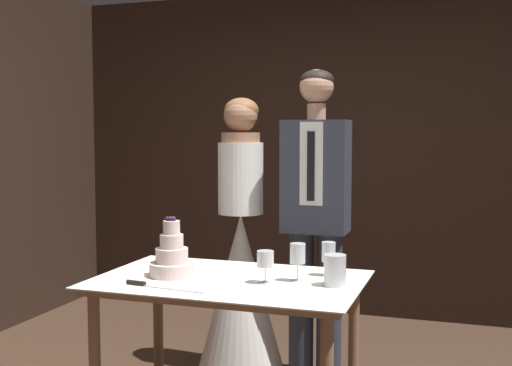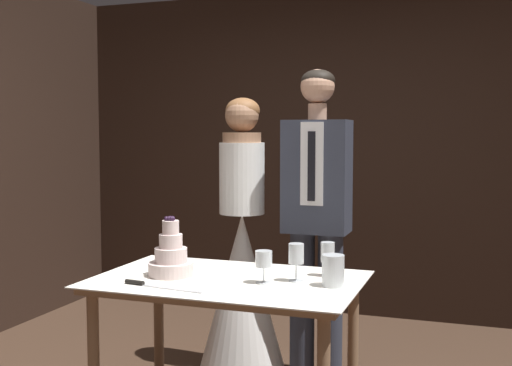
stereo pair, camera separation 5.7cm
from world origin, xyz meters
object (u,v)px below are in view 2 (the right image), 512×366
object	(u,v)px
bride	(242,270)
wine_glass_middle	(328,254)
wine_glass_near	(296,255)
wine_glass_far	(264,260)
groom	(317,210)
cake_knife	(148,285)
hurricane_candle	(333,271)
tiered_cake	(171,258)
cake_table	(228,297)

from	to	relation	value
bride	wine_glass_middle	bearing A→B (deg)	-41.50
wine_glass_middle	bride	xyz separation A→B (m)	(-0.68, 0.61, -0.25)
wine_glass_near	bride	world-z (taller)	bride
wine_glass_far	bride	xyz separation A→B (m)	(-0.43, 0.85, -0.26)
groom	wine_glass_middle	bearing A→B (deg)	-70.97
cake_knife	groom	distance (m)	1.24
cake_knife	hurricane_candle	bearing A→B (deg)	26.45
cake_knife	wine_glass_near	size ratio (longest dim) A/B	2.28
tiered_cake	bride	size ratio (longest dim) A/B	0.18
cake_knife	wine_glass_middle	world-z (taller)	wine_glass_middle
wine_glass_middle	hurricane_candle	bearing A→B (deg)	-70.08
wine_glass_far	tiered_cake	bearing A→B (deg)	-179.52
bride	groom	size ratio (longest dim) A/B	0.92
cake_table	wine_glass_middle	xyz separation A→B (m)	(0.45, 0.22, 0.20)
hurricane_candle	bride	bearing A→B (deg)	133.21
tiered_cake	wine_glass_middle	xyz separation A→B (m)	(0.74, 0.25, 0.02)
wine_glass_far	bride	world-z (taller)	bride
wine_glass_near	cake_table	bearing A→B (deg)	-170.25
cake_table	wine_glass_middle	bearing A→B (deg)	26.20
wine_glass_near	groom	xyz separation A→B (m)	(-0.09, 0.77, 0.12)
wine_glass_far	hurricane_candle	bearing A→B (deg)	8.74
cake_knife	tiered_cake	bearing A→B (deg)	97.08
wine_glass_near	hurricane_candle	bearing A→B (deg)	-11.15
wine_glass_near	groom	distance (m)	0.78
cake_knife	groom	size ratio (longest dim) A/B	0.23
tiered_cake	bride	xyz separation A→B (m)	(0.05, 0.86, -0.23)
cake_table	bride	size ratio (longest dim) A/B	0.77
cake_table	bride	bearing A→B (deg)	106.08
wine_glass_middle	hurricane_candle	world-z (taller)	wine_glass_middle
tiered_cake	hurricane_candle	distance (m)	0.81
cake_table	wine_glass_near	distance (m)	0.40
tiered_cake	cake_knife	bearing A→B (deg)	-89.73
hurricane_candle	wine_glass_far	bearing A→B (deg)	-171.26
wine_glass_middle	tiered_cake	bearing A→B (deg)	-161.03
wine_glass_near	bride	xyz separation A→B (m)	(-0.57, 0.77, -0.27)
cake_table	hurricane_candle	size ratio (longest dim) A/B	8.80
wine_glass_far	hurricane_candle	xyz separation A→B (m)	(0.32, 0.05, -0.04)
wine_glass_near	bride	bearing A→B (deg)	126.47
cake_knife	wine_glass_far	world-z (taller)	wine_glass_far
tiered_cake	bride	world-z (taller)	bride
bride	wine_glass_far	bearing A→B (deg)	-63.16
cake_table	cake_knife	bearing A→B (deg)	-137.23
cake_table	cake_knife	xyz separation A→B (m)	(-0.29, -0.27, 0.10)
groom	cake_table	bearing A→B (deg)	-106.09
cake_table	tiered_cake	distance (m)	0.35
tiered_cake	bride	bearing A→B (deg)	86.34
cake_knife	wine_glass_near	distance (m)	0.71
cake_knife	groom	xyz separation A→B (m)	(0.53, 1.09, 0.25)
cake_knife	wine_glass_far	bearing A→B (deg)	33.01
cake_knife	wine_glass_far	xyz separation A→B (m)	(0.49, 0.24, 0.10)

